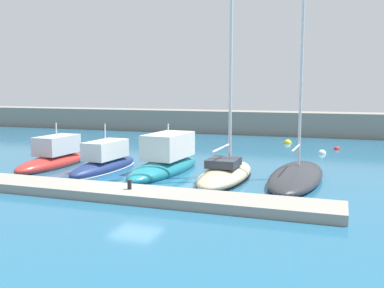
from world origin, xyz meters
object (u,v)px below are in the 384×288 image
motorboat_teal_third (166,160)px  mooring_buoy_yellow (288,143)px  mooring_buoy_red (337,149)px  dock_bollard (129,185)px  mooring_buoy_white (322,154)px  motorboat_navy_second (105,162)px  sailboat_sand_fourth (225,172)px  sailboat_charcoal_fifth (296,173)px  motorboat_red_nearest (54,157)px

motorboat_teal_third → mooring_buoy_yellow: motorboat_teal_third is taller
motorboat_teal_third → mooring_buoy_red: size_ratio=15.97×
mooring_buoy_red → mooring_buoy_yellow: bearing=147.3°
mooring_buoy_red → dock_bollard: (-9.04, -20.48, 0.66)m
mooring_buoy_white → mooring_buoy_red: size_ratio=1.21×
motorboat_navy_second → mooring_buoy_yellow: bearing=-25.0°
sailboat_sand_fourth → mooring_buoy_red: bearing=-20.8°
mooring_buoy_white → motorboat_teal_third: bearing=-129.0°
sailboat_charcoal_fifth → dock_bollard: (-7.07, -6.53, 0.22)m
sailboat_charcoal_fifth → mooring_buoy_white: (0.89, 11.10, -0.44)m
motorboat_navy_second → mooring_buoy_white: motorboat_navy_second is taller
motorboat_navy_second → motorboat_teal_third: motorboat_teal_third is taller
mooring_buoy_yellow → dock_bollard: 23.81m
motorboat_red_nearest → sailboat_sand_fourth: 11.86m
motorboat_teal_third → mooring_buoy_white: 14.12m
motorboat_navy_second → motorboat_teal_third: 3.95m
motorboat_red_nearest → mooring_buoy_yellow: (13.21, 17.48, -0.63)m
sailboat_sand_fourth → motorboat_teal_third: bearing=74.7°
sailboat_sand_fourth → sailboat_charcoal_fifth: size_ratio=0.64×
mooring_buoy_yellow → sailboat_charcoal_fifth: bearing=-81.6°
mooring_buoy_yellow → dock_bollard: size_ratio=1.71×
motorboat_navy_second → dock_bollard: (4.76, -5.81, 0.11)m
motorboat_navy_second → mooring_buoy_white: bearing=-44.1°
sailboat_sand_fourth → motorboat_red_nearest: bearing=88.7°
motorboat_red_nearest → sailboat_charcoal_fifth: sailboat_charcoal_fifth is taller
motorboat_teal_third → dock_bollard: motorboat_teal_third is taller
mooring_buoy_white → mooring_buoy_yellow: (-3.39, 5.72, 0.00)m
mooring_buoy_white → mooring_buoy_red: 3.05m
mooring_buoy_white → mooring_buoy_yellow: mooring_buoy_yellow is taller
motorboat_teal_third → sailboat_charcoal_fifth: (7.97, -0.14, -0.30)m
sailboat_sand_fourth → mooring_buoy_yellow: 17.91m
motorboat_teal_third → sailboat_charcoal_fifth: bearing=-87.6°
sailboat_charcoal_fifth → motorboat_teal_third: bearing=91.1°
motorboat_teal_third → sailboat_charcoal_fifth: sailboat_charcoal_fifth is taller
mooring_buoy_white → dock_bollard: 19.36m
dock_bollard → motorboat_red_nearest: bearing=145.8°
sailboat_sand_fourth → dock_bollard: 6.38m
sailboat_sand_fourth → sailboat_charcoal_fifth: 3.99m
sailboat_sand_fourth → sailboat_charcoal_fifth: (3.85, 1.03, 0.01)m
motorboat_red_nearest → mooring_buoy_yellow: motorboat_red_nearest is taller
motorboat_navy_second → sailboat_charcoal_fifth: (11.83, 0.72, -0.11)m
motorboat_navy_second → sailboat_charcoal_fifth: bearing=-83.5°
motorboat_navy_second → mooring_buoy_white: (12.72, 11.82, -0.55)m
sailboat_charcoal_fifth → mooring_buoy_yellow: size_ratio=27.03×
motorboat_red_nearest → motorboat_teal_third: 7.77m
motorboat_navy_second → sailboat_sand_fourth: (7.98, -0.31, -0.12)m
mooring_buoy_red → sailboat_charcoal_fifth: bearing=-98.0°
motorboat_navy_second → motorboat_teal_third: bearing=-74.5°
sailboat_sand_fourth → mooring_buoy_white: bearing=-20.9°
motorboat_teal_third → sailboat_sand_fourth: 4.29m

